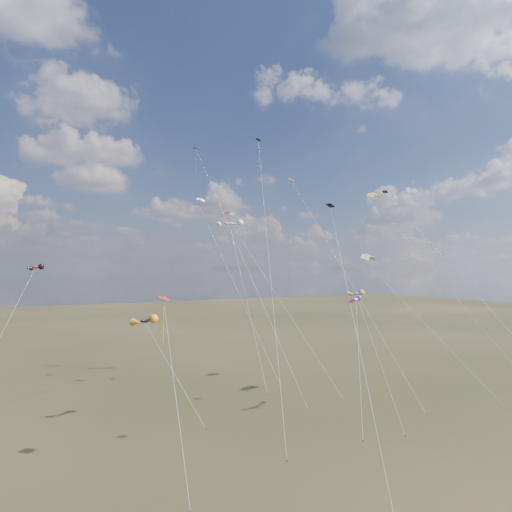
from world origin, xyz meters
TOP-DOWN VIEW (x-y plane):
  - ground at (0.00, 0.00)m, footprint 400.00×400.00m
  - diamond_black_high at (5.59, 26.79)m, footprint 13.35×28.23m
  - diamond_navy_tall at (-1.93, 31.07)m, footprint 7.37×20.97m
  - diamond_black_mid at (-2.15, -2.19)m, footprint 6.66×15.03m
  - diamond_red_low at (-15.67, 7.51)m, footprint 2.14×11.32m
  - diamond_navy_right at (15.00, 8.37)m, footprint 5.98×24.18m
  - diamond_orange_center at (11.70, 18.07)m, footprint 6.17×20.88m
  - parafoil_yellow at (23.34, 20.51)m, footprint 9.18×22.91m
  - parafoil_blue_white at (1.30, 40.56)m, footprint 6.72×19.63m
  - parafoil_striped at (16.90, 15.21)m, footprint 10.96×15.72m
  - parafoil_tricolor at (1.28, 28.72)m, footprint 10.74×16.47m
  - novelty_black_orange at (-13.98, 19.77)m, footprint 6.28×8.55m
  - novelty_orange_black at (-25.00, 33.19)m, footprint 9.64×12.18m
  - novelty_white_purple at (10.15, 10.36)m, footprint 8.58×10.08m
  - novelty_redwhite_stripe at (5.26, 36.45)m, footprint 4.26×17.04m
  - novelty_blue_yellow at (9.12, 9.03)m, footprint 2.48×9.41m

SIDE VIEW (x-z plane):
  - ground at x=0.00m, z-range 0.00..0.00m
  - novelty_black_orange at x=-13.98m, z-range 5.27..17.15m
  - diamond_red_low at x=-15.67m, z-range 4.61..19.42m
  - novelty_white_purple at x=10.15m, z-range 6.47..20.40m
  - novelty_blue_yellow at x=9.12m, z-range 6.85..21.61m
  - diamond_black_mid at x=-2.15m, z-range 3.94..27.82m
  - novelty_orange_black at x=-25.00m, z-range 8.41..26.39m
  - parafoil_striped at x=16.90m, z-range 9.22..29.26m
  - diamond_orange_center at x=11.70m, z-range 5.60..36.88m
  - diamond_navy_right at x=15.00m, z-range 9.27..36.81m
  - novelty_redwhite_stripe at x=5.26m, z-range 12.16..37.88m
  - parafoil_tricolor at x=1.28m, z-range 12.45..38.85m
  - parafoil_yellow at x=23.34m, z-range 14.21..44.21m
  - parafoil_blue_white at x=1.30m, z-range 14.27..44.39m
  - diamond_navy_tall at x=-1.93m, z-range 13.10..49.51m
  - diamond_black_high at x=5.59m, z-range 13.50..51.55m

